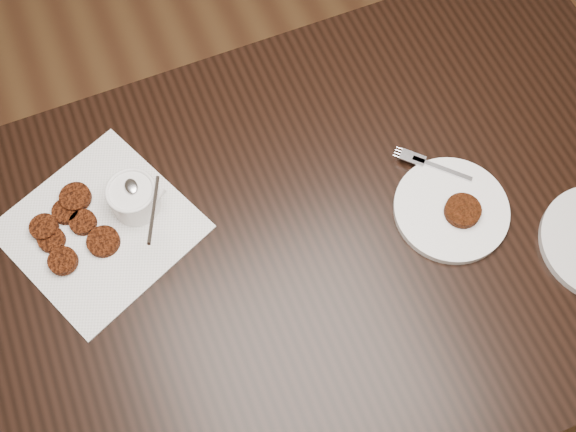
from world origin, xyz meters
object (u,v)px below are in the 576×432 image
object	(u,v)px
plate_with_patty	(452,208)
napkin	(101,228)
table	(317,299)
sauce_ramekin	(130,190)

from	to	relation	value
plate_with_patty	napkin	bearing A→B (deg)	160.74
napkin	plate_with_patty	xyz separation A→B (m)	(0.60, -0.21, 0.01)
table	plate_with_patty	world-z (taller)	plate_with_patty
napkin	plate_with_patty	size ratio (longest dim) A/B	1.41
table	napkin	bearing A→B (deg)	155.61
napkin	plate_with_patty	bearing A→B (deg)	-19.26
table	plate_with_patty	size ratio (longest dim) A/B	6.73
plate_with_patty	table	bearing A→B (deg)	169.62
table	napkin	size ratio (longest dim) A/B	4.77
table	sauce_ramekin	world-z (taller)	sauce_ramekin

